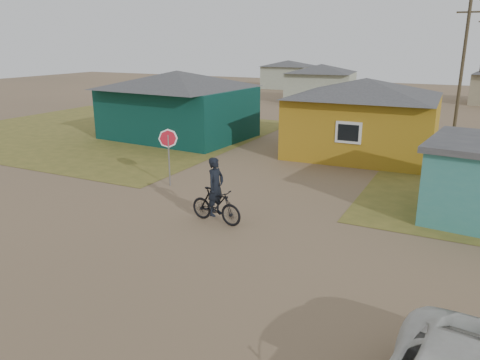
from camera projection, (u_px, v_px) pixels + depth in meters
ground at (163, 245)px, 13.49m from camera, size 120.00×120.00×0.00m
grass_nw at (105, 131)px, 30.65m from camera, size 20.00×18.00×0.00m
house_teal at (178, 104)px, 28.12m from camera, size 8.93×7.08×4.00m
house_yellow at (364, 116)px, 23.82m from camera, size 7.72×6.76×3.90m
house_pale_west at (321, 83)px, 44.65m from camera, size 7.04×6.15×3.60m
house_pale_north at (288, 74)px, 58.40m from camera, size 6.28×5.81×3.40m
utility_pole_near at (462, 67)px, 28.33m from camera, size 1.40×0.20×8.00m
stop_sign at (168, 144)px, 18.59m from camera, size 0.75×0.24×2.34m
cyclist at (216, 199)px, 14.97m from camera, size 1.96×0.77×2.16m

